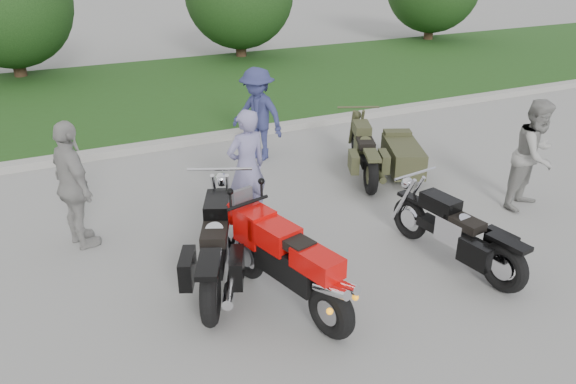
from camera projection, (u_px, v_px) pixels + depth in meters
name	position (u px, v px, depth m)	size (l,w,h in m)	color
ground	(332.00, 296.00, 6.82)	(80.00, 80.00, 0.00)	gray
curb	(191.00, 140.00, 11.71)	(60.00, 0.30, 0.15)	#A19F97
grass_strip	(147.00, 94.00, 15.12)	(60.00, 8.00, 0.14)	#22511C
tree_mid_left	(7.00, 4.00, 15.81)	(3.60, 3.60, 4.00)	#3F2B1C
sportbike_red	(288.00, 262.00, 6.41)	(0.78, 2.13, 1.03)	black
cruiser_left	(217.00, 248.00, 6.90)	(1.15, 2.36, 0.97)	black
cruiser_right	(460.00, 236.00, 7.29)	(0.57, 2.22, 0.86)	black
cruiser_sidecar	(387.00, 155.00, 10.00)	(1.64, 2.16, 0.88)	black
person_stripe	(247.00, 167.00, 8.25)	(0.64, 0.42, 1.76)	#827EAB
person_grey	(535.00, 155.00, 8.72)	(0.85, 0.67, 1.76)	gray
person_denim	(258.00, 115.00, 10.61)	(1.15, 0.66, 1.78)	navy
person_back	(74.00, 186.00, 7.58)	(1.07, 0.44, 1.82)	#9A9995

